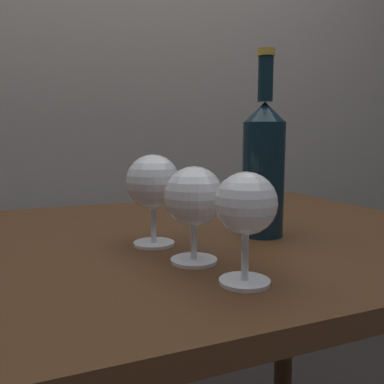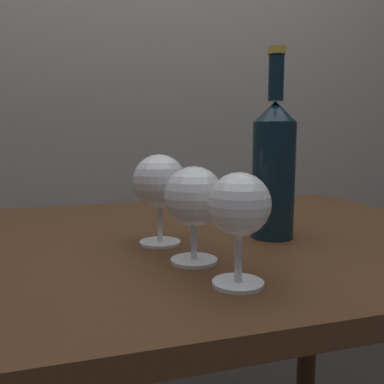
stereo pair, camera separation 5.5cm
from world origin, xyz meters
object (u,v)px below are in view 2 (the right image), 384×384
wine_glass_port (239,208)px  wine_glass_merlot (159,183)px  wine_bottle (274,166)px  wine_glass_white (192,198)px

wine_glass_port → wine_glass_merlot: wine_glass_merlot is taller
wine_glass_port → wine_bottle: wine_bottle is taller
wine_glass_white → wine_bottle: size_ratio=0.42×
wine_glass_white → wine_glass_merlot: bearing=101.5°
wine_glass_merlot → wine_bottle: 0.20m
wine_glass_merlot → wine_bottle: (0.20, -0.01, 0.02)m
wine_glass_port → wine_bottle: 0.25m
wine_glass_port → wine_glass_white: 0.10m
wine_glass_merlot → wine_bottle: size_ratio=0.46×
wine_bottle → wine_glass_merlot: bearing=176.5°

